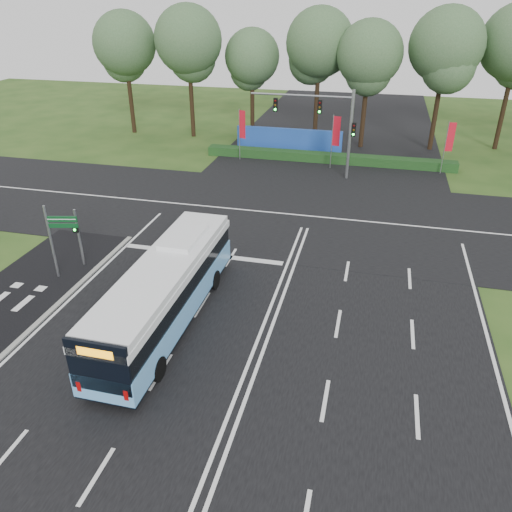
{
  "coord_description": "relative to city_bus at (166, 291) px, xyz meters",
  "views": [
    {
      "loc": [
        4.09,
        -19.1,
        13.52
      ],
      "look_at": [
        -1.07,
        2.0,
        1.97
      ],
      "focal_mm": 35.0,
      "sensor_mm": 36.0,
      "label": 1
    }
  ],
  "objects": [
    {
      "name": "pedestrian_signal",
      "position": [
        -6.7,
        3.88,
        0.14
      ],
      "size": [
        0.3,
        0.41,
        3.35
      ],
      "rotation": [
        0.0,
        0.0,
        0.21
      ],
      "color": "gray",
      "rests_on": "ground"
    },
    {
      "name": "street_sign",
      "position": [
        -6.98,
        2.48,
        0.9
      ],
      "size": [
        1.57,
        0.45,
        4.11
      ],
      "rotation": [
        0.0,
        0.0,
        0.23
      ],
      "color": "gray",
      "rests_on": "ground"
    },
    {
      "name": "traffic_light_gantry",
      "position": [
        4.53,
        22.16,
        2.98
      ],
      "size": [
        8.41,
        0.28,
        7.0
      ],
      "color": "gray",
      "rests_on": "ground"
    },
    {
      "name": "road_main",
      "position": [
        4.32,
        1.66,
        -1.67
      ],
      "size": [
        20.0,
        120.0,
        0.04
      ],
      "primitive_type": "cube",
      "color": "black",
      "rests_on": "ground"
    },
    {
      "name": "banner_flag_left",
      "position": [
        -3.26,
        24.93,
        1.28
      ],
      "size": [
        0.64,
        0.28,
        4.54
      ],
      "rotation": [
        0.0,
        0.0,
        -0.36
      ],
      "color": "gray",
      "rests_on": "ground"
    },
    {
      "name": "city_bus",
      "position": [
        0.0,
        0.0,
        0.0
      ],
      "size": [
        2.59,
        11.69,
        3.35
      ],
      "rotation": [
        0.0,
        0.0,
        -0.01
      ],
      "color": "#65ABEA",
      "rests_on": "ground"
    },
    {
      "name": "road_cross",
      "position": [
        4.32,
        13.66,
        -1.66
      ],
      "size": [
        120.0,
        14.0,
        0.05
      ],
      "primitive_type": "cube",
      "color": "black",
      "rests_on": "ground"
    },
    {
      "name": "blue_hoarding",
      "position": [
        0.32,
        28.66,
        -0.59
      ],
      "size": [
        10.0,
        0.3,
        2.2
      ],
      "primitive_type": "cube",
      "color": "#1F49AA",
      "rests_on": "ground"
    },
    {
      "name": "kerb_strip",
      "position": [
        -5.78,
        -1.34,
        -1.63
      ],
      "size": [
        0.25,
        18.0,
        0.12
      ],
      "primitive_type": "cube",
      "color": "gray",
      "rests_on": "ground"
    },
    {
      "name": "eucalyptus_row",
      "position": [
        8.06,
        32.57,
        7.37
      ],
      "size": [
        54.27,
        9.78,
        12.92
      ],
      "color": "black",
      "rests_on": "ground"
    },
    {
      "name": "banner_flag_right",
      "position": [
        14.1,
        25.25,
        1.17
      ],
      "size": [
        0.64,
        0.15,
        4.37
      ],
      "rotation": [
        0.0,
        0.0,
        0.16
      ],
      "color": "gray",
      "rests_on": "ground"
    },
    {
      "name": "banner_flag_mid",
      "position": [
        4.98,
        24.38,
        1.3
      ],
      "size": [
        0.67,
        0.19,
        4.58
      ],
      "rotation": [
        0.0,
        0.0,
        -0.22
      ],
      "color": "gray",
      "rests_on": "ground"
    },
    {
      "name": "hedge",
      "position": [
        4.32,
        26.16,
        -1.29
      ],
      "size": [
        22.0,
        1.2,
        0.8
      ],
      "primitive_type": "cube",
      "color": "#133615",
      "rests_on": "ground"
    },
    {
      "name": "ground",
      "position": [
        4.32,
        1.66,
        -1.69
      ],
      "size": [
        120.0,
        120.0,
        0.0
      ],
      "primitive_type": "plane",
      "color": "#274818",
      "rests_on": "ground"
    }
  ]
}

